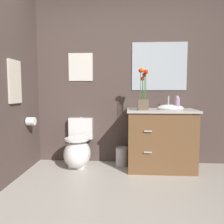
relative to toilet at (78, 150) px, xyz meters
The scene contains 10 objects.
wall_back 1.32m from the toilet, 20.55° to the left, with size 3.93×0.05×2.50m, color #4C3D38.
toilet is the anchor object (origin of this frame).
vanity_cabinet 1.19m from the toilet, ahead, with size 0.94×0.56×1.02m.
flower_vase 1.21m from the toilet, ahead, with size 0.14×0.14×0.56m.
soap_bottle 1.53m from the toilet, ahead, with size 0.07×0.07×0.19m.
trash_bin 0.65m from the toilet, ahead, with size 0.18×0.18×0.27m.
wall_poster 1.23m from the toilet, 90.00° to the left, with size 0.36×0.01×0.41m, color silver.
wall_mirror 1.70m from the toilet, 12.85° to the left, with size 0.80×0.01×0.70m, color #B2BCC6.
hanging_towel 1.26m from the toilet, 142.61° to the right, with size 0.03×0.28×0.52m, color beige.
toilet_paper_roll 0.76m from the toilet, 161.75° to the right, with size 0.11×0.11×0.11m, color white.
Camera 1 is at (0.12, -1.76, 1.10)m, focal length 37.10 mm.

